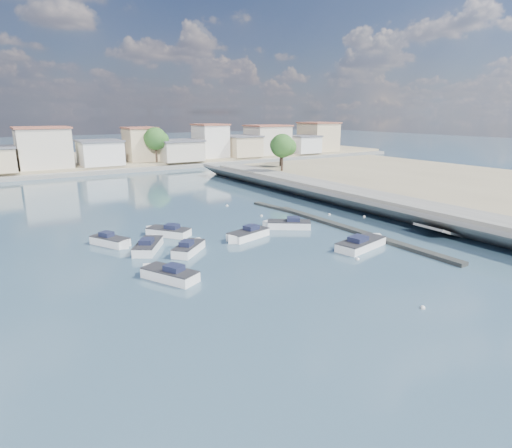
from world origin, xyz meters
The scene contains 17 objects.
ground centered at (0.00, 40.00, 0.00)m, with size 400.00×400.00×0.00m, color #2E4B5D.
seawall_walkway centered at (18.50, 13.00, 0.90)m, with size 5.00×90.00×1.80m, color slate.
seawall_embankment centered at (40.10, 12.99, 0.85)m, with size 49.65×90.00×2.90m.
breakwater centered at (6.90, 12.69, 0.17)m, with size 2.00×31.02×0.35m.
far_shore_land centered at (0.00, 92.00, 0.70)m, with size 160.00×40.00×1.40m, color gray.
far_shore_quay centered at (0.00, 71.00, 0.40)m, with size 160.00×2.50×0.80m, color slate.
far_town centered at (10.71, 76.92, 4.93)m, with size 113.01×12.80×8.35m.
shore_trees centered at (8.34, 68.11, 6.22)m, with size 74.56×38.32×7.92m.
motorboat_a centered at (-15.07, 7.92, 0.38)m, with size 3.67×4.99×1.48m.
motorboat_b centered at (-10.90, 13.10, 0.38)m, with size 4.11×3.91×1.48m.
motorboat_c centered at (1.79, 15.13, 0.38)m, with size 4.96×4.28×1.48m.
motorboat_d centered at (-4.16, 14.00, 0.38)m, with size 5.22×3.02×1.48m.
motorboat_e centered at (-13.83, 15.88, 0.38)m, with size 4.08×4.87×1.48m.
motorboat_f centered at (-10.66, 19.56, 0.38)m, with size 4.16×4.69×1.48m.
motorboat_g centered at (-16.46, 19.13, 0.38)m, with size 3.29×4.40×1.48m.
motorboat_h centered at (3.71, 5.49, 0.38)m, with size 6.37×3.38×1.48m.
mooring_buoys centered at (4.20, 13.12, 0.05)m, with size 16.11×35.35×0.35m.
Camera 1 is at (-26.02, -22.05, 12.60)m, focal length 30.00 mm.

